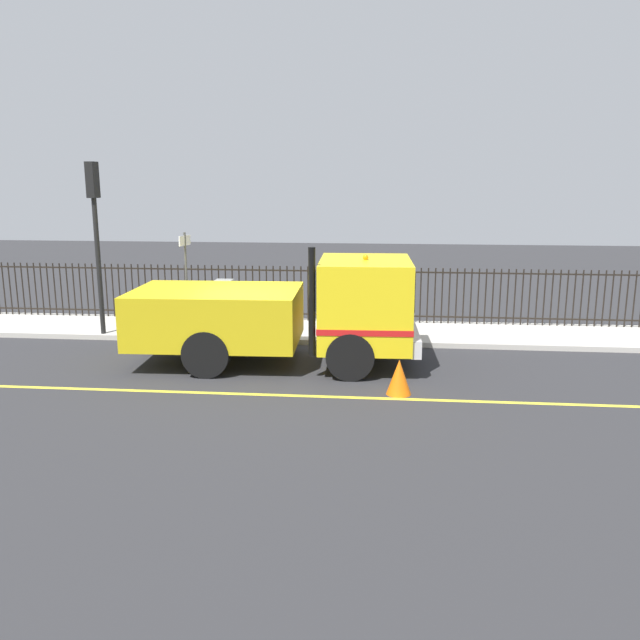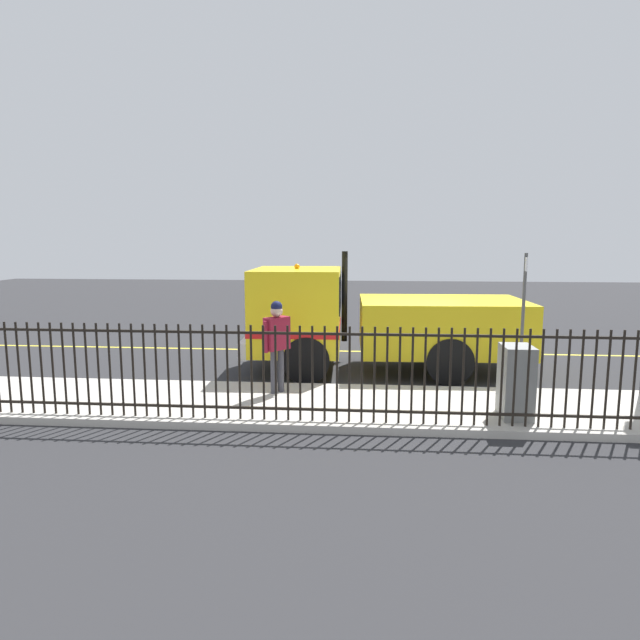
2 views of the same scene
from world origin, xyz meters
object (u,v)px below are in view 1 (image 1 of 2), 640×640
(traffic_light_near, at_px, (95,214))
(worker_standing, at_px, (371,294))
(work_truck, at_px, (299,308))
(utility_cabinet, at_px, (224,301))
(traffic_cone, at_px, (399,377))
(street_sign, at_px, (186,272))

(traffic_light_near, bearing_deg, worker_standing, 98.66)
(traffic_light_near, bearing_deg, work_truck, 75.16)
(worker_standing, relative_size, utility_cabinet, 1.48)
(traffic_light_near, distance_m, utility_cabinet, 3.94)
(traffic_light_near, distance_m, traffic_cone, 8.61)
(worker_standing, height_order, utility_cabinet, worker_standing)
(utility_cabinet, bearing_deg, worker_standing, -105.10)
(work_truck, height_order, worker_standing, work_truck)
(street_sign, bearing_deg, worker_standing, -83.31)
(worker_standing, xyz_separation_m, utility_cabinet, (1.07, 3.97, -0.46))
(utility_cabinet, bearing_deg, work_truck, -143.76)
(worker_standing, height_order, street_sign, street_sign)
(work_truck, xyz_separation_m, traffic_light_near, (1.81, 5.18, 1.86))
(traffic_cone, bearing_deg, work_truck, 48.94)
(work_truck, distance_m, traffic_cone, 2.94)
(utility_cabinet, bearing_deg, street_sign, 162.50)
(worker_standing, bearing_deg, work_truck, 5.95)
(work_truck, relative_size, street_sign, 2.41)
(utility_cabinet, bearing_deg, traffic_light_near, 120.04)
(worker_standing, xyz_separation_m, traffic_light_near, (-0.49, 6.68, 1.93))
(work_truck, xyz_separation_m, traffic_cone, (-1.84, -2.11, -0.91))
(worker_standing, distance_m, traffic_light_near, 6.97)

